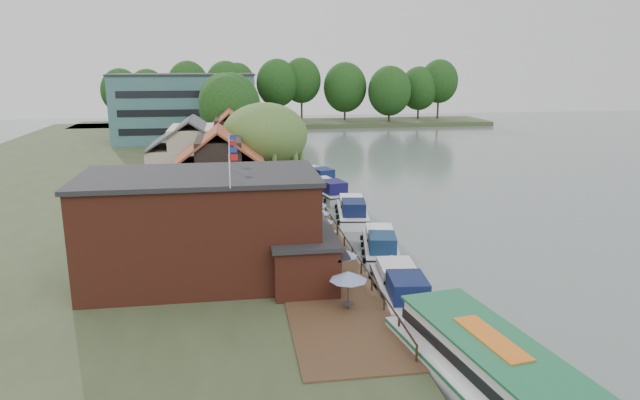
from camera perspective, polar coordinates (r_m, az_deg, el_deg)
name	(u,v)px	position (r m, az deg, el deg)	size (l,w,h in m)	color
ground	(425,274)	(43.34, 10.42, -7.29)	(260.00, 260.00, 0.00)	slate
land_bank	(102,184)	(76.34, -20.93, 1.55)	(50.00, 140.00, 1.00)	#384728
quay_deck	(301,227)	(50.52, -1.89, -2.76)	(6.00, 50.00, 0.10)	#47301E
quay_rail	(330,220)	(51.25, 1.03, -1.99)	(0.20, 49.00, 1.00)	black
pub	(232,226)	(38.62, -8.80, -2.55)	(20.00, 11.00, 7.30)	maroon
hotel_block	(185,108)	(108.73, -13.33, 8.98)	(25.40, 12.40, 12.30)	#38666B
cottage_a	(220,175)	(53.09, -9.99, 2.51)	(8.60, 7.60, 8.50)	black
cottage_b	(193,158)	(63.06, -12.59, 4.14)	(9.60, 8.60, 8.50)	beige
cottage_c	(230,145)	(71.82, -8.97, 5.43)	(7.60, 7.60, 8.50)	black
willow	(265,155)	(57.93, -5.49, 4.55)	(8.60, 8.60, 10.43)	#476B2D
umbrella_0	(348,290)	(33.84, 2.83, -9.02)	(2.26, 2.26, 2.38)	navy
umbrella_1	(341,265)	(37.79, 2.14, -6.53)	(2.16, 2.16, 2.38)	#1C339C
umbrella_2	(325,251)	(40.59, 0.51, -5.08)	(2.04, 2.04, 2.38)	navy
umbrella_3	(323,240)	(42.97, 0.27, -4.00)	(2.14, 2.14, 2.38)	#1A4A93
umbrella_4	(319,230)	(45.51, -0.07, -2.99)	(2.31, 2.31, 2.38)	navy
umbrella_5	(317,221)	(48.06, -0.32, -2.08)	(2.20, 2.20, 2.38)	navy
umbrella_6	(316,213)	(50.58, -0.42, -1.28)	(1.96, 1.96, 2.38)	navy
cruiser_0	(401,284)	(37.91, 8.12, -8.33)	(3.25, 10.05, 2.44)	silver
cruiser_1	(381,242)	(46.48, 6.08, -4.20)	(3.04, 9.43, 2.27)	white
cruiser_2	(352,208)	(56.61, 3.25, -0.82)	(3.18, 9.83, 2.38)	white
cruiser_3	(327,188)	(65.40, 0.73, 1.19)	(3.21, 9.94, 2.41)	silver
cruiser_4	(317,175)	(73.45, -0.32, 2.52)	(3.05, 9.46, 2.28)	silver
tour_boat	(499,379)	(27.54, 17.45, -16.72)	(4.32, 15.39, 3.36)	silver
swan	(417,340)	(33.16, 9.64, -13.64)	(0.44, 0.44, 0.44)	white
bank_tree_0	(227,122)	(79.12, -9.28, 7.70)	(7.39, 7.39, 12.70)	#143811
bank_tree_1	(232,115)	(89.82, -8.79, 8.43)	(8.78, 8.78, 12.77)	#143811
bank_tree_2	(225,112)	(95.99, -9.48, 8.70)	(8.47, 8.47, 12.66)	#143811
bank_tree_3	(226,99)	(115.05, -9.34, 9.97)	(7.92, 7.92, 14.55)	#143811
bank_tree_4	(230,98)	(125.01, -8.95, 10.08)	(6.44, 6.44, 13.76)	#143811
bank_tree_5	(237,102)	(132.63, -8.34, 9.67)	(6.06, 6.06, 10.85)	#143811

